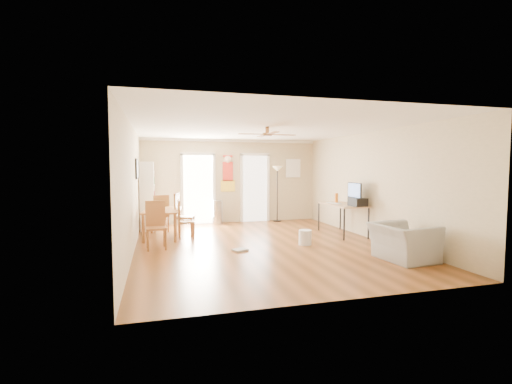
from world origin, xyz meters
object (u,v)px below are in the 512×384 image
object	(u,v)px
dining_table	(163,223)
torchiere_lamp	(277,194)
dining_chair_right_b	(186,220)
wastebasket_a	(305,237)
dining_chair_near	(156,226)
printer	(358,202)
bookshelf	(147,196)
computer_desk	(342,219)
trash_can	(217,212)
dining_chair_right_a	(185,215)
armchair	(403,242)
dining_chair_far	(161,213)

from	to	relation	value
dining_table	torchiere_lamp	bearing A→B (deg)	26.03
dining_chair_right_b	wastebasket_a	xyz separation A→B (m)	(2.52, -1.43, -0.30)
dining_chair_right_b	wastebasket_a	size ratio (longest dim) A/B	2.79
dining_chair_near	printer	world-z (taller)	dining_chair_near
bookshelf	computer_desk	xyz separation A→B (m)	(4.87, -2.14, -0.55)
dining_chair_right_b	printer	xyz separation A→B (m)	(4.05, -1.07, 0.42)
dining_chair_right_b	torchiere_lamp	bearing A→B (deg)	-55.60
trash_can	printer	world-z (taller)	printer
dining_chair_near	wastebasket_a	size ratio (longest dim) A/B	3.04
dining_chair_right_a	armchair	world-z (taller)	dining_chair_right_a
wastebasket_a	dining_table	bearing A→B (deg)	150.71
dining_chair_far	torchiere_lamp	bearing A→B (deg)	-174.05
computer_desk	wastebasket_a	size ratio (longest dim) A/B	4.43
trash_can	dining_chair_right_b	bearing A→B (deg)	-118.33
dining_chair_right_a	torchiere_lamp	xyz separation A→B (m)	(3.03, 1.68, 0.35)
dining_table	dining_chair_near	bearing A→B (deg)	-96.71
bookshelf	dining_chair_far	bearing A→B (deg)	-73.44
dining_chair_near	trash_can	bearing A→B (deg)	55.17
wastebasket_a	dining_chair_far	bearing A→B (deg)	140.47
dining_chair_right_a	torchiere_lamp	distance (m)	3.48
torchiere_lamp	computer_desk	distance (m)	2.76
dining_chair_near	computer_desk	xyz separation A→B (m)	(4.63, 0.47, -0.11)
computer_desk	armchair	world-z (taller)	computer_desk
dining_chair_near	trash_can	distance (m)	3.52
computer_desk	armchair	distance (m)	2.65
dining_chair_near	dining_chair_far	xyz separation A→B (m)	(0.11, 2.13, -0.01)
bookshelf	dining_table	distance (m)	1.51
dining_table	armchair	xyz separation A→B (m)	(4.30, -3.46, -0.01)
bookshelf	dining_chair_far	distance (m)	0.74
bookshelf	torchiere_lamp	world-z (taller)	bookshelf
dining_chair_far	dining_table	bearing A→B (deg)	84.79
dining_table	printer	size ratio (longest dim) A/B	3.58
dining_chair_right_a	dining_chair_near	bearing A→B (deg)	168.45
dining_chair_right_a	armchair	size ratio (longest dim) A/B	1.02
dining_chair_far	bookshelf	bearing A→B (deg)	-62.18
torchiere_lamp	computer_desk	world-z (taller)	torchiere_lamp
dining_chair_near	armchair	distance (m)	4.96
armchair	dining_chair_right_a	bearing A→B (deg)	41.97
dining_chair_right_a	printer	size ratio (longest dim) A/B	2.78
dining_table	armchair	bearing A→B (deg)	-38.82
bookshelf	dining_table	bearing A→B (deg)	-92.90
dining_chair_far	wastebasket_a	world-z (taller)	dining_chair_far
dining_chair_right_b	bookshelf	bearing A→B (deg)	30.62
dining_chair_right_b	printer	world-z (taller)	printer
bookshelf	trash_can	xyz separation A→B (m)	(2.04, 0.41, -0.58)
dining_chair_right_a	dining_chair_near	xyz separation A→B (m)	(-0.70, -1.36, -0.03)
printer	armchair	world-z (taller)	printer
dining_table	torchiere_lamp	size ratio (longest dim) A/B	0.78
computer_desk	dining_table	bearing A→B (deg)	169.70
printer	armchair	bearing A→B (deg)	-102.15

